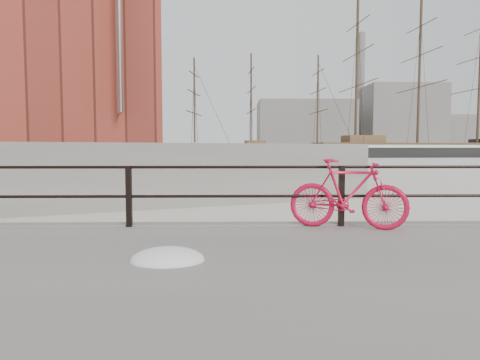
% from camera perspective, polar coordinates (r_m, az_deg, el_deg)
% --- Properties ---
extents(far_quay, '(78.44, 148.07, 1.80)m').
position_cam_1_polar(far_quay, '(86.41, -24.88, 3.22)').
color(far_quay, gray).
rests_on(far_quay, ground).
extents(bicycle, '(1.85, 0.81, 1.12)m').
position_cam_1_polar(bicycle, '(7.05, 14.22, -1.81)').
color(bicycle, red).
rests_on(bicycle, promenade).
extents(barque_black, '(61.34, 25.52, 33.78)m').
position_cam_1_polar(barque_black, '(97.24, 22.52, 2.80)').
color(barque_black, black).
rests_on(barque_black, ground).
extents(schooner_mid, '(31.91, 16.14, 21.93)m').
position_cam_1_polar(schooner_mid, '(88.94, 5.93, 3.00)').
color(schooner_mid, beige).
rests_on(schooner_mid, ground).
extents(schooner_left, '(24.59, 14.06, 17.75)m').
position_cam_1_polar(schooner_left, '(74.15, -10.00, 2.76)').
color(schooner_left, silver).
rests_on(schooner_left, ground).
extents(apartment_mustard, '(26.02, 22.15, 22.20)m').
position_cam_1_polar(apartment_mustard, '(54.74, -28.47, 15.48)').
color(apartment_mustard, gold).
rests_on(apartment_mustard, far_quay).
extents(apartment_cream, '(24.16, 21.40, 21.20)m').
position_cam_1_polar(apartment_cream, '(77.26, -26.87, 11.66)').
color(apartment_cream, beige).
rests_on(apartment_cream, far_quay).
extents(apartment_grey, '(26.02, 22.15, 23.20)m').
position_cam_1_polar(apartment_grey, '(99.18, -26.07, 10.48)').
color(apartment_grey, '#A9A9A4').
rests_on(apartment_grey, far_quay).
extents(apartment_brick, '(27.87, 22.90, 21.20)m').
position_cam_1_polar(apartment_brick, '(121.93, -25.52, 8.75)').
color(apartment_brick, brown).
rests_on(apartment_brick, far_quay).
extents(industrial_west, '(32.00, 18.00, 18.00)m').
position_cam_1_polar(industrial_west, '(149.49, 8.64, 6.85)').
color(industrial_west, gray).
rests_on(industrial_west, ground).
extents(industrial_mid, '(26.00, 20.00, 24.00)m').
position_cam_1_polar(industrial_mid, '(164.00, 20.58, 7.44)').
color(industrial_mid, gray).
rests_on(industrial_mid, ground).
extents(industrial_east, '(20.00, 16.00, 14.00)m').
position_cam_1_polar(industrial_east, '(177.95, 26.87, 5.36)').
color(industrial_east, gray).
rests_on(industrial_east, ground).
extents(smokestack, '(2.80, 2.80, 44.00)m').
position_cam_1_polar(smokestack, '(165.38, 15.75, 11.00)').
color(smokestack, gray).
rests_on(smokestack, ground).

